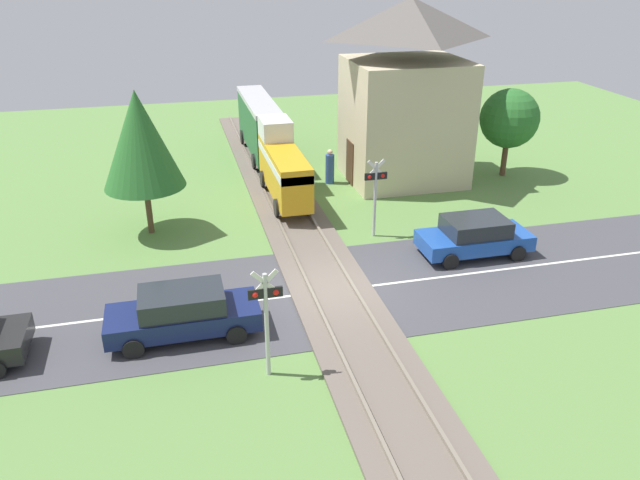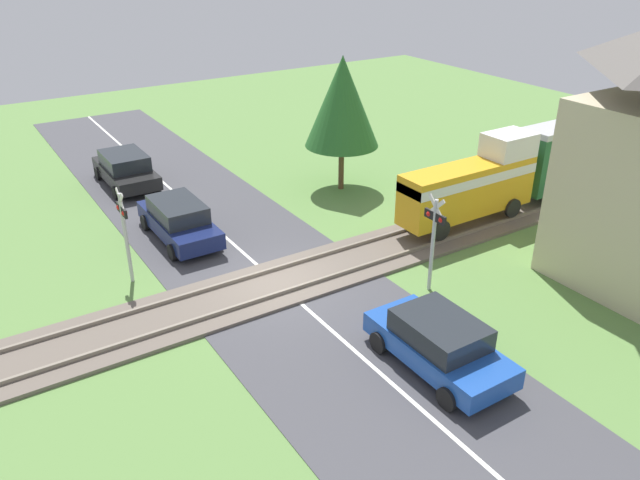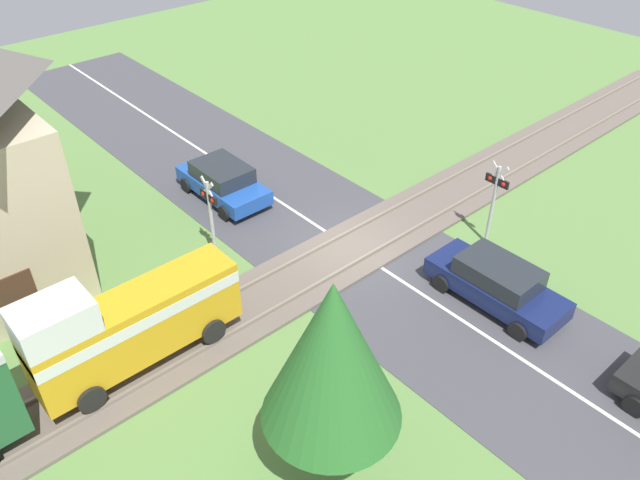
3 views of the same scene
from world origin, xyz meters
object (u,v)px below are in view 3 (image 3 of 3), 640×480
object	(u,v)px
car_near_crossing	(497,283)
crossing_signal_west_approach	(495,193)
car_far_side	(223,181)
crossing_signal_east_approach	(210,209)
pedestrian_by_station	(28,331)

from	to	relation	value
car_near_crossing	crossing_signal_west_approach	size ratio (longest dim) A/B	1.39
car_far_side	crossing_signal_west_approach	bearing A→B (deg)	-148.42
car_far_side	crossing_signal_west_approach	distance (m)	10.32
crossing_signal_east_approach	pedestrian_by_station	size ratio (longest dim) A/B	1.87
car_far_side	pedestrian_by_station	world-z (taller)	pedestrian_by_station
crossing_signal_west_approach	pedestrian_by_station	xyz separation A→B (m)	(5.47, 14.25, -1.27)
crossing_signal_west_approach	car_near_crossing	bearing A→B (deg)	130.42
crossing_signal_west_approach	car_far_side	bearing A→B (deg)	31.58
car_near_crossing	car_far_side	distance (m)	11.21
car_near_crossing	crossing_signal_east_approach	distance (m)	9.49
crossing_signal_west_approach	pedestrian_by_station	bearing A→B (deg)	69.01
car_far_side	crossing_signal_west_approach	xyz separation A→B (m)	(-8.72, -5.36, 1.28)
crossing_signal_east_approach	pedestrian_by_station	xyz separation A→B (m)	(-0.14, 6.41, -1.27)
crossing_signal_east_approach	crossing_signal_west_approach	bearing A→B (deg)	-125.55
crossing_signal_west_approach	crossing_signal_east_approach	world-z (taller)	same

